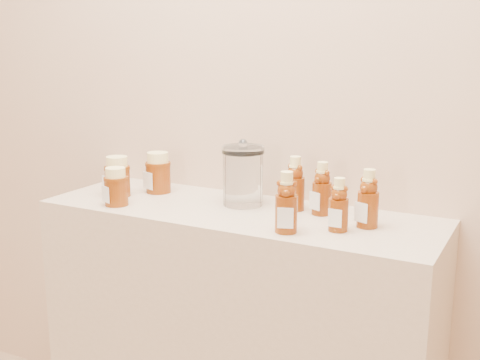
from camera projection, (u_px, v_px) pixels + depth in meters
The scene contains 11 objects.
wall_back at pixel (268, 54), 1.85m from camera, with size 3.50×0.02×2.70m, color tan.
display_table at pixel (238, 348), 1.88m from camera, with size 1.20×0.40×0.90m, color tan.
bear_bottle_back_left at pixel (295, 180), 1.76m from camera, with size 0.06×0.06×0.18m, color #632507, non-canonical shape.
bear_bottle_back_mid at pixel (322, 185), 1.72m from camera, with size 0.06×0.06×0.17m, color #632507, non-canonical shape.
bear_bottle_back_right at pixel (368, 195), 1.60m from camera, with size 0.06×0.06×0.18m, color #632507, non-canonical shape.
bear_bottle_front_left at pixel (286, 198), 1.55m from camera, with size 0.06×0.06×0.18m, color #632507, non-canonical shape.
bear_bottle_front_right at pixel (339, 201), 1.57m from camera, with size 0.06×0.06×0.16m, color #632507, non-canonical shape.
honey_jar_left at pixel (117, 176), 1.93m from camera, with size 0.08×0.08×0.13m, color #632507, non-canonical shape.
honey_jar_back at pixel (158, 172), 1.98m from camera, with size 0.09×0.09×0.13m, color #632507, non-canonical shape.
honey_jar_front at pixel (116, 187), 1.82m from camera, with size 0.07×0.07×0.12m, color #632507, non-canonical shape.
glass_canister at pixel (243, 173), 1.82m from camera, with size 0.13×0.13×0.20m, color white, non-canonical shape.
Camera 1 is at (0.81, 0.04, 1.38)m, focal length 45.00 mm.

